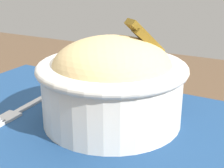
% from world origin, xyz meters
% --- Properties ---
extents(table, '(1.22, 0.80, 0.74)m').
position_xyz_m(table, '(0.00, 0.00, 0.66)').
color(table, '#4C3826').
rests_on(table, ground_plane).
extents(placemat, '(0.48, 0.32, 0.00)m').
position_xyz_m(placemat, '(-0.03, -0.00, 0.75)').
color(placemat, navy).
rests_on(placemat, table).
extents(bowl, '(0.21, 0.21, 0.13)m').
position_xyz_m(bowl, '(-0.07, -0.02, 0.80)').
color(bowl, silver).
rests_on(bowl, placemat).
extents(fork, '(0.02, 0.13, 0.00)m').
position_xyz_m(fork, '(0.05, 0.02, 0.75)').
color(fork, '#BABABA').
rests_on(fork, placemat).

